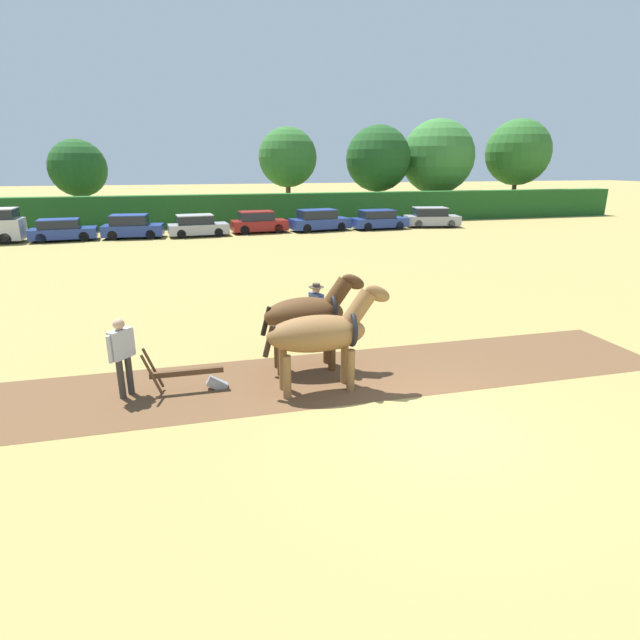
# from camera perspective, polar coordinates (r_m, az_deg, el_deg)

# --- Properties ---
(ground_plane) EXTENTS (240.00, 240.00, 0.00)m
(ground_plane) POSITION_cam_1_polar(r_m,az_deg,el_deg) (10.03, 13.28, -11.87)
(ground_plane) COLOR #998447
(plowed_furrow_strip) EXTENTS (25.15, 3.41, 0.01)m
(plowed_furrow_strip) POSITION_cam_1_polar(r_m,az_deg,el_deg) (11.64, -19.67, -8.16)
(plowed_furrow_strip) COLOR brown
(plowed_furrow_strip) RESTS_ON ground
(hedgerow) EXTENTS (70.14, 1.41, 2.49)m
(hedgerow) POSITION_cam_1_polar(r_m,az_deg,el_deg) (41.51, -9.10, 12.30)
(hedgerow) COLOR #1E511E
(hedgerow) RESTS_ON ground
(tree_left) EXTENTS (4.58, 4.58, 6.74)m
(tree_left) POSITION_cam_1_polar(r_m,az_deg,el_deg) (47.00, -25.93, 15.32)
(tree_left) COLOR #4C3823
(tree_left) RESTS_ON ground
(tree_center_left) EXTENTS (5.16, 5.16, 7.92)m
(tree_center_left) POSITION_cam_1_polar(r_m,az_deg,el_deg) (46.56, -3.72, 18.04)
(tree_center_left) COLOR brown
(tree_center_left) RESTS_ON ground
(tree_center) EXTENTS (6.01, 6.01, 8.26)m
(tree_center) POSITION_cam_1_polar(r_m,az_deg,el_deg) (49.16, 6.66, 17.84)
(tree_center) COLOR brown
(tree_center) RESTS_ON ground
(tree_center_right) EXTENTS (7.03, 7.03, 8.95)m
(tree_center_right) POSITION_cam_1_polar(r_m,az_deg,el_deg) (52.12, 13.30, 17.69)
(tree_center_right) COLOR #4C3823
(tree_center_right) RESTS_ON ground
(tree_right) EXTENTS (6.38, 6.38, 9.07)m
(tree_right) POSITION_cam_1_polar(r_m,az_deg,el_deg) (56.17, 21.70, 17.36)
(tree_right) COLOR #423323
(tree_right) RESTS_ON ground
(draft_horse_lead_left) EXTENTS (2.89, 0.88, 2.40)m
(draft_horse_lead_left) POSITION_cam_1_polar(r_m,az_deg,el_deg) (10.78, 0.26, -1.51)
(draft_horse_lead_left) COLOR brown
(draft_horse_lead_left) RESTS_ON ground
(draft_horse_lead_right) EXTENTS (2.61, 0.92, 2.39)m
(draft_horse_lead_right) POSITION_cam_1_polar(r_m,az_deg,el_deg) (11.92, -1.29, 0.59)
(draft_horse_lead_right) COLOR #513319
(draft_horse_lead_right) RESTS_ON ground
(plow) EXTENTS (1.79, 0.47, 1.13)m
(plow) POSITION_cam_1_polar(r_m,az_deg,el_deg) (11.43, -14.23, -6.34)
(plow) COLOR #4C331E
(plow) RESTS_ON ground
(farmer_at_plow) EXTENTS (0.50, 0.54, 1.76)m
(farmer_at_plow) POSITION_cam_1_polar(r_m,az_deg,el_deg) (11.37, -21.69, -3.34)
(farmer_at_plow) COLOR #38332D
(farmer_at_plow) RESTS_ON ground
(farmer_beside_team) EXTENTS (0.42, 0.62, 1.67)m
(farmer_beside_team) POSITION_cam_1_polar(r_m,az_deg,el_deg) (13.95, -0.42, 1.40)
(farmer_beside_team) COLOR #28334C
(farmer_beside_team) RESTS_ON ground
(parked_car_left) EXTENTS (4.15, 2.14, 1.41)m
(parked_car_left) POSITION_cam_1_polar(r_m,az_deg,el_deg) (36.88, -27.38, 9.09)
(parked_car_left) COLOR navy
(parked_car_left) RESTS_ON ground
(parked_car_center_left) EXTENTS (3.98, 2.11, 1.56)m
(parked_car_center_left) POSITION_cam_1_polar(r_m,az_deg,el_deg) (36.38, -20.69, 9.92)
(parked_car_center_left) COLOR navy
(parked_car_center_left) RESTS_ON ground
(parked_car_center) EXTENTS (4.15, 2.19, 1.47)m
(parked_car_center) POSITION_cam_1_polar(r_m,az_deg,el_deg) (36.04, -13.85, 10.40)
(parked_car_center) COLOR #9E9EA8
(parked_car_center) RESTS_ON ground
(parked_car_center_right) EXTENTS (4.08, 2.06, 1.55)m
(parked_car_center_right) POSITION_cam_1_polar(r_m,az_deg,el_deg) (37.07, -7.07, 11.01)
(parked_car_center_right) COLOR maroon
(parked_car_center_right) RESTS_ON ground
(parked_car_right) EXTENTS (4.65, 2.47, 1.57)m
(parked_car_right) POSITION_cam_1_polar(r_m,az_deg,el_deg) (37.92, -0.13, 11.30)
(parked_car_right) COLOR navy
(parked_car_right) RESTS_ON ground
(parked_car_far_right) EXTENTS (4.29, 2.03, 1.45)m
(parked_car_far_right) POSITION_cam_1_polar(r_m,az_deg,el_deg) (39.18, 6.70, 11.31)
(parked_car_far_right) COLOR navy
(parked_car_far_right) RESTS_ON ground
(parked_car_end_right) EXTENTS (4.46, 2.62, 1.53)m
(parked_car_end_right) POSITION_cam_1_polar(r_m,az_deg,el_deg) (41.23, 12.61, 11.36)
(parked_car_end_right) COLOR #9E9EA8
(parked_car_end_right) RESTS_ON ground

